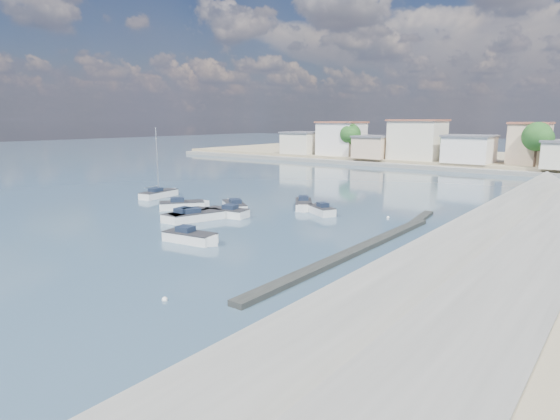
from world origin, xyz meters
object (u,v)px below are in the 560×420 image
motorboat_e (199,216)px  motorboat_f (320,210)px  sailboat (160,194)px  motorboat_c (234,206)px  motorboat_h (192,238)px  motorboat_a (190,215)px  motorboat_d (225,213)px  motorboat_g (303,205)px  motorboat_b (184,205)px

motorboat_e → motorboat_f: 12.59m
sailboat → motorboat_c: bearing=-1.7°
motorboat_h → motorboat_e: bearing=133.9°
motorboat_a → motorboat_f: size_ratio=1.45×
motorboat_a → motorboat_f: (8.86, 10.14, -0.00)m
motorboat_d → motorboat_g: same height
motorboat_f → motorboat_d: bearing=-134.6°
motorboat_c → motorboat_g: (5.70, 5.21, 0.00)m
motorboat_d → motorboat_f: same height
sailboat → motorboat_e: bearing=-24.5°
motorboat_h → motorboat_d: bearing=120.0°
motorboat_f → motorboat_h: 16.23m
motorboat_c → motorboat_g: size_ratio=1.02×
motorboat_f → motorboat_h: size_ratio=0.81×
motorboat_a → motorboat_g: bearing=63.5°
motorboat_a → motorboat_c: same height
motorboat_a → sailboat: size_ratio=0.66×
motorboat_d → sailboat: size_ratio=0.57×
motorboat_g → motorboat_h: (1.32, -17.55, -0.00)m
motorboat_e → motorboat_b: bearing=151.6°
motorboat_a → sailboat: 14.78m
motorboat_a → motorboat_h: bearing=-40.3°
motorboat_d → sailboat: sailboat is taller
motorboat_c → motorboat_f: bearing=23.3°
sailboat → motorboat_b: bearing=-21.8°
motorboat_d → motorboat_e: size_ratio=0.86×
motorboat_c → motorboat_h: bearing=-60.4°
motorboat_b → motorboat_c: same height
motorboat_b → motorboat_f: bearing=26.8°
motorboat_b → motorboat_f: (13.48, 6.81, 0.00)m
motorboat_f → motorboat_g: (-3.11, 1.42, 0.00)m
motorboat_a → motorboat_e: (1.07, 0.24, -0.00)m
motorboat_a → motorboat_b: bearing=144.3°
motorboat_d → motorboat_e: bearing=-105.7°
motorboat_f → sailboat: size_ratio=0.45×
motorboat_f → sailboat: bearing=-171.2°
motorboat_b → motorboat_c: (4.68, 3.02, 0.00)m
motorboat_h → sailboat: (-20.23, 12.73, 0.04)m
motorboat_g → motorboat_h: 17.60m
motorboat_h → motorboat_a: bearing=139.7°
motorboat_f → motorboat_e: bearing=-128.2°
motorboat_e → motorboat_h: size_ratio=1.18×
motorboat_a → motorboat_g: 12.91m
motorboat_h → motorboat_g: bearing=94.3°
motorboat_a → motorboat_d: 3.57m
motorboat_e → sailboat: sailboat is taller
motorboat_b → motorboat_f: 15.11m
motorboat_b → motorboat_e: bearing=-28.4°
motorboat_g → motorboat_d: bearing=-114.5°
motorboat_e → motorboat_h: 8.65m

